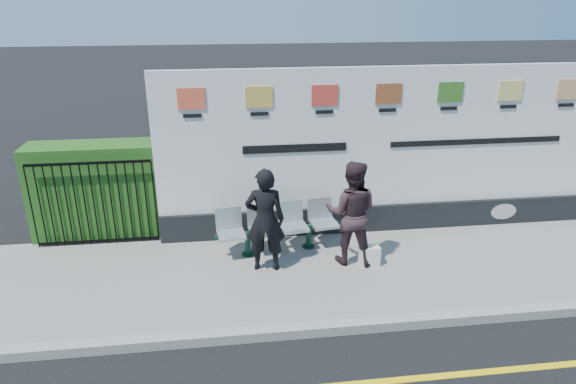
% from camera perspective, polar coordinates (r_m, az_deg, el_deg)
% --- Properties ---
extents(ground, '(80.00, 80.00, 0.00)m').
position_cam_1_polar(ground, '(6.74, 15.40, -19.26)').
color(ground, black).
extents(pavement, '(14.00, 3.00, 0.12)m').
position_cam_1_polar(pavement, '(8.61, 9.25, -8.34)').
color(pavement, gray).
rests_on(pavement, ground).
extents(kerb, '(14.00, 0.18, 0.14)m').
position_cam_1_polar(kerb, '(7.42, 12.53, -13.97)').
color(kerb, gray).
rests_on(kerb, ground).
extents(yellow_line, '(14.00, 0.10, 0.01)m').
position_cam_1_polar(yellow_line, '(6.73, 15.41, -19.23)').
color(yellow_line, yellow).
rests_on(yellow_line, ground).
extents(billboard, '(8.00, 0.30, 3.00)m').
position_cam_1_polar(billboard, '(9.38, 10.42, 3.26)').
color(billboard, black).
rests_on(billboard, pavement).
extents(hedge, '(2.35, 0.70, 1.70)m').
position_cam_1_polar(hedge, '(9.80, -20.27, 0.24)').
color(hedge, '#255519').
rests_on(hedge, pavement).
extents(railing, '(2.05, 0.06, 1.54)m').
position_cam_1_polar(railing, '(9.42, -20.76, -1.21)').
color(railing, black).
rests_on(railing, pavement).
extents(bench, '(2.12, 0.82, 0.44)m').
position_cam_1_polar(bench, '(8.81, -1.05, -5.25)').
color(bench, silver).
rests_on(bench, pavement).
extents(woman_left, '(0.66, 0.47, 1.70)m').
position_cam_1_polar(woman_left, '(8.01, -2.57, -3.14)').
color(woman_left, black).
rests_on(woman_left, pavement).
extents(woman_right, '(1.00, 0.87, 1.74)m').
position_cam_1_polar(woman_right, '(8.27, 7.05, -2.30)').
color(woman_right, '#301F24').
rests_on(woman_right, pavement).
extents(handbag_brown, '(0.24, 0.12, 0.19)m').
position_cam_1_polar(handbag_brown, '(8.61, -2.81, -3.59)').
color(handbag_brown, black).
rests_on(handbag_brown, bench).
extents(carrier_bag_white, '(0.33, 0.20, 0.33)m').
position_cam_1_polar(carrier_bag_white, '(8.51, 9.01, -6.99)').
color(carrier_bag_white, silver).
rests_on(carrier_bag_white, pavement).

